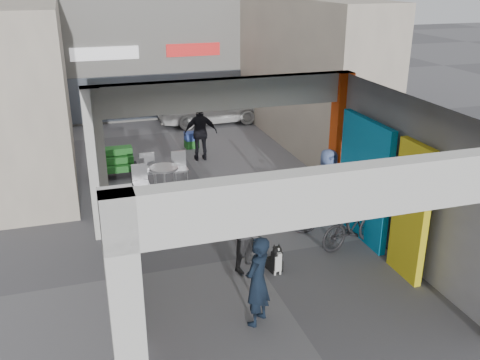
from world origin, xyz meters
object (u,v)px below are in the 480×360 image
object	(u,v)px
border_collie	(276,261)
bicycle_rear	(353,225)
man_crates	(201,133)
man_with_dog	(258,281)
produce_stand	(115,166)
man_back_turned	(252,231)
bicycle_front	(332,214)
white_van	(210,106)
cafe_set	(158,180)
man_elderly	(327,180)

from	to	relation	value
border_collie	bicycle_rear	xyz separation A→B (m)	(2.03, 0.52, 0.26)
border_collie	man_crates	xyz separation A→B (m)	(0.21, 7.30, 0.65)
border_collie	man_with_dog	distance (m)	1.83
produce_stand	bicycle_rear	world-z (taller)	bicycle_rear
produce_stand	man_back_turned	size ratio (longest dim) A/B	0.76
man_with_dog	man_crates	bearing A→B (deg)	-139.59
man_with_dog	man_crates	size ratio (longest dim) A/B	0.91
border_collie	bicycle_front	bearing A→B (deg)	22.22
man_back_turned	man_crates	size ratio (longest dim) A/B	0.94
white_van	border_collie	bearing A→B (deg)	171.51
man_crates	man_back_turned	bearing A→B (deg)	91.17
cafe_set	bicycle_front	size ratio (longest dim) A/B	0.81
man_back_turned	bicycle_front	world-z (taller)	man_back_turned
border_collie	man_crates	size ratio (longest dim) A/B	0.36
cafe_set	border_collie	world-z (taller)	cafe_set
bicycle_rear	white_van	xyz separation A→B (m)	(-0.40, 11.11, 0.19)
man_with_dog	man_back_turned	bearing A→B (deg)	-148.15
man_with_dog	produce_stand	bearing A→B (deg)	-120.34
border_collie	man_elderly	size ratio (longest dim) A/B	0.40
man_back_turned	man_crates	distance (m)	7.02
man_elderly	bicycle_front	xyz separation A→B (m)	(-0.52, -1.35, -0.29)
man_with_dog	man_back_turned	xyz separation A→B (m)	(0.51, 1.79, 0.02)
man_with_dog	bicycle_front	xyz separation A→B (m)	(2.75, 2.63, -0.30)
cafe_set	white_van	xyz separation A→B (m)	(3.21, 6.63, 0.36)
produce_stand	man_elderly	world-z (taller)	man_elderly
man_with_dog	cafe_set	bearing A→B (deg)	-126.44
man_elderly	man_crates	size ratio (longest dim) A/B	0.90
border_collie	man_crates	world-z (taller)	man_crates
man_with_dog	man_crates	world-z (taller)	man_crates
bicycle_front	white_van	size ratio (longest dim) A/B	0.48
man_elderly	bicycle_rear	xyz separation A→B (m)	(-0.32, -1.98, -0.30)
bicycle_front	man_crates	bearing A→B (deg)	41.38
cafe_set	man_elderly	size ratio (longest dim) A/B	1.00
white_van	man_back_turned	bearing A→B (deg)	169.28
man_back_turned	man_with_dog	bearing A→B (deg)	-139.53
cafe_set	bicycle_rear	xyz separation A→B (m)	(3.61, -4.49, 0.17)
border_collie	white_van	xyz separation A→B (m)	(1.62, 11.63, 0.45)
border_collie	man_crates	bearing A→B (deg)	78.57
man_crates	white_van	distance (m)	4.56
produce_stand	man_elderly	size ratio (longest dim) A/B	0.80
produce_stand	man_crates	size ratio (longest dim) A/B	0.72
man_crates	bicycle_rear	bearing A→B (deg)	111.24
bicycle_front	cafe_set	bearing A→B (deg)	68.13
border_collie	man_with_dog	bearing A→B (deg)	-131.60
bicycle_front	man_with_dog	bearing A→B (deg)	160.20
produce_stand	man_crates	world-z (taller)	man_crates
man_elderly	bicycle_front	bearing A→B (deg)	-129.02
cafe_set	man_elderly	world-z (taller)	man_elderly
man_crates	man_elderly	bearing A→B (deg)	120.28
produce_stand	man_back_turned	bearing A→B (deg)	-60.20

